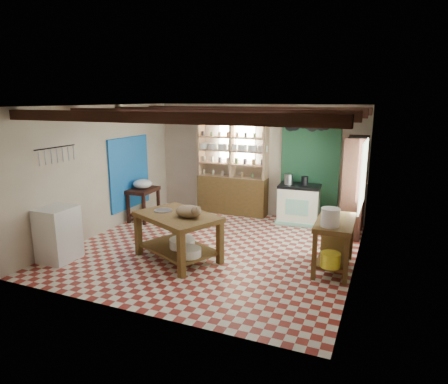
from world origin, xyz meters
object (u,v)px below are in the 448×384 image
at_px(work_table, 178,237).
at_px(white_cabinet, 58,234).
at_px(stove, 299,204).
at_px(prep_table, 144,204).
at_px(cat, 189,211).
at_px(right_counter, 334,245).

height_order(work_table, white_cabinet, white_cabinet).
relative_size(stove, white_cabinet, 0.96).
bearing_deg(work_table, white_cabinet, -131.42).
relative_size(stove, prep_table, 1.20).
bearing_deg(prep_table, work_table, -44.94).
bearing_deg(work_table, cat, 11.31).
xyz_separation_m(stove, right_counter, (1.07, -2.24, -0.02)).
relative_size(prep_table, right_counter, 0.64).
relative_size(white_cabinet, right_counter, 0.81).
bearing_deg(cat, right_counter, 31.14).
relative_size(work_table, stove, 1.58).
bearing_deg(cat, white_cabinet, -145.35).
distance_m(white_cabinet, right_counter, 4.63).
bearing_deg(white_cabinet, right_counter, 16.29).
distance_m(prep_table, cat, 2.78).
xyz_separation_m(work_table, stove, (1.47, 2.85, 0.04)).
height_order(stove, cat, cat).
bearing_deg(prep_table, stove, 16.90).
bearing_deg(stove, white_cabinet, -135.62).
distance_m(work_table, stove, 3.21).
height_order(work_table, stove, stove).
distance_m(work_table, right_counter, 2.61).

